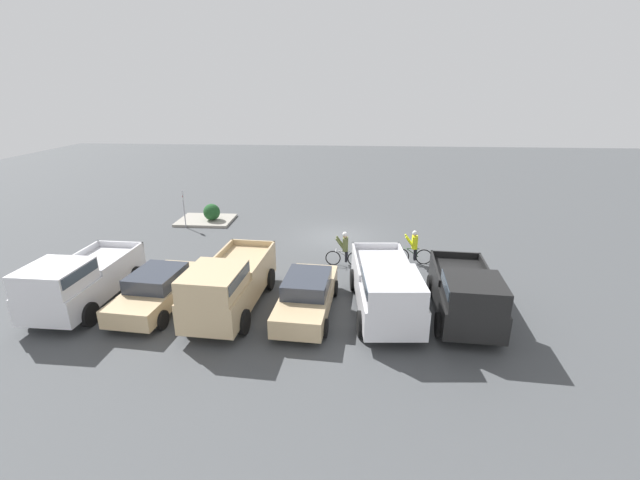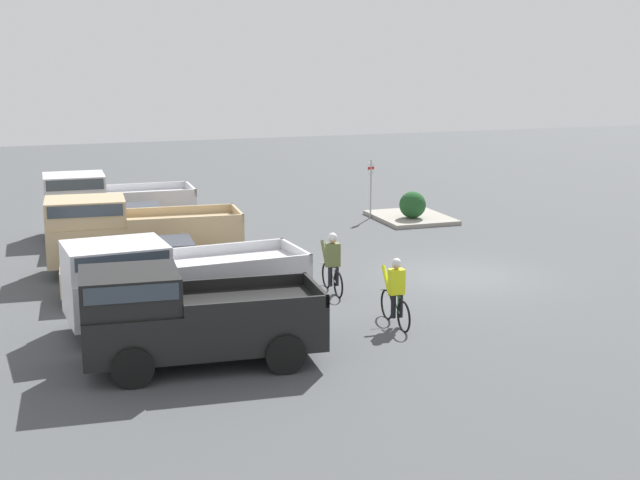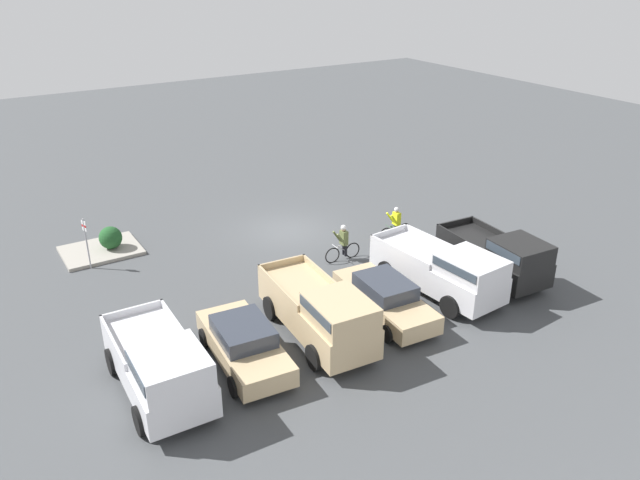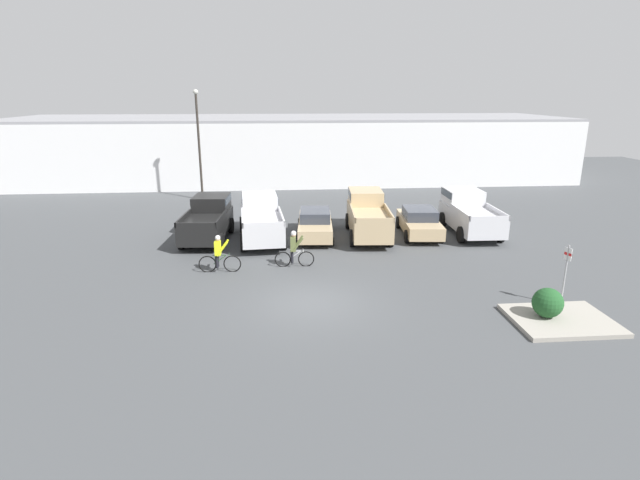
# 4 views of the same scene
# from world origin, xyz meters

# --- Properties ---
(ground_plane) EXTENTS (80.00, 80.00, 0.00)m
(ground_plane) POSITION_xyz_m (0.00, 0.00, 0.00)
(ground_plane) COLOR #424447
(pickup_truck_0) EXTENTS (2.45, 5.00, 2.08)m
(pickup_truck_0) POSITION_xyz_m (-4.79, 8.79, 1.08)
(pickup_truck_0) COLOR black
(pickup_truck_0) RESTS_ON ground_plane
(pickup_truck_1) EXTENTS (2.53, 5.70, 2.11)m
(pickup_truck_1) POSITION_xyz_m (-2.04, 8.57, 1.11)
(pickup_truck_1) COLOR silver
(pickup_truck_1) RESTS_ON ground_plane
(sedan_0) EXTENTS (2.15, 4.83, 1.47)m
(sedan_0) POSITION_xyz_m (0.79, 8.58, 0.73)
(sedan_0) COLOR tan
(sedan_0) RESTS_ON ground_plane
(pickup_truck_2) EXTENTS (2.44, 5.68, 2.22)m
(pickup_truck_2) POSITION_xyz_m (3.61, 8.77, 1.16)
(pickup_truck_2) COLOR tan
(pickup_truck_2) RESTS_ON ground_plane
(sedan_1) EXTENTS (2.28, 4.70, 1.46)m
(sedan_1) POSITION_xyz_m (6.39, 8.51, 0.73)
(sedan_1) COLOR tan
(sedan_1) RESTS_ON ground_plane
(pickup_truck_3) EXTENTS (2.38, 5.14, 2.17)m
(pickup_truck_3) POSITION_xyz_m (9.20, 8.85, 1.13)
(pickup_truck_3) COLOR silver
(pickup_truck_3) RESTS_ON ground_plane
(cyclist_0) EXTENTS (1.74, 0.46, 1.66)m
(cyclist_0) POSITION_xyz_m (-0.49, 3.99, 0.82)
(cyclist_0) COLOR black
(cyclist_0) RESTS_ON ground_plane
(cyclist_1) EXTENTS (1.81, 0.46, 1.66)m
(cyclist_1) POSITION_xyz_m (-3.69, 3.56, 0.80)
(cyclist_1) COLOR black
(cyclist_1) RESTS_ON ground_plane
(fire_lane_sign) EXTENTS (0.12, 0.29, 2.26)m
(fire_lane_sign) POSITION_xyz_m (8.98, -0.99, 1.37)
(fire_lane_sign) COLOR #9E9EA3
(fire_lane_sign) RESTS_ON ground_plane
(curb_island) EXTENTS (3.28, 2.62, 0.15)m
(curb_island) POSITION_xyz_m (8.22, -2.35, 0.07)
(curb_island) COLOR gray
(curb_island) RESTS_ON ground_plane
(shrub) EXTENTS (1.01, 1.01, 1.01)m
(shrub) POSITION_xyz_m (7.76, -2.19, 0.65)
(shrub) COLOR #1E4C23
(shrub) RESTS_ON curb_island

